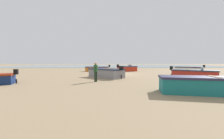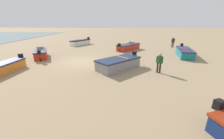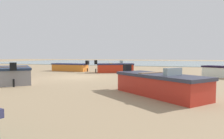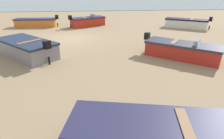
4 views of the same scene
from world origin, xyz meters
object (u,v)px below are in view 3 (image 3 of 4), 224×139
(boat_orange_4, at_px, (70,67))
(boat_red_5, at_px, (115,68))
(boat_red_3, at_px, (159,84))
(boat_grey_0, at_px, (14,74))

(boat_orange_4, relative_size, boat_red_5, 1.16)
(boat_red_5, bearing_deg, boat_red_3, 0.22)
(boat_orange_4, bearing_deg, boat_grey_0, -166.22)
(boat_grey_0, relative_size, boat_red_3, 1.00)
(boat_grey_0, relative_size, boat_orange_4, 0.95)
(boat_grey_0, xyz_separation_m, boat_red_5, (-3.32, -9.02, -0.02))
(boat_grey_0, height_order, boat_red_3, boat_grey_0)
(boat_grey_0, xyz_separation_m, boat_red_3, (-8.72, 1.15, -0.03))
(boat_red_3, bearing_deg, boat_grey_0, -59.67)
(boat_orange_4, distance_m, boat_red_5, 5.13)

